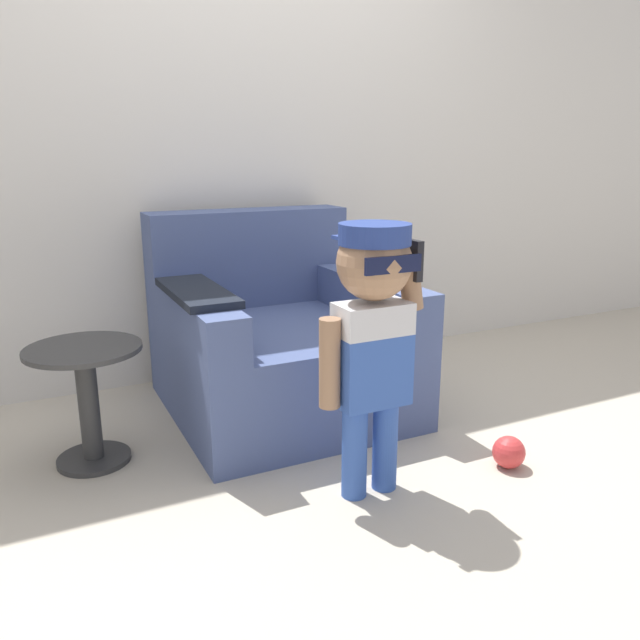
# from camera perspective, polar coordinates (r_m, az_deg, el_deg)

# --- Properties ---
(ground_plane) EXTENTS (10.00, 10.00, 0.00)m
(ground_plane) POSITION_cam_1_polar(r_m,az_deg,el_deg) (2.84, -2.56, -8.40)
(ground_plane) COLOR #BCB29E
(wall_back) EXTENTS (10.00, 0.05, 2.60)m
(wall_back) POSITION_cam_1_polar(r_m,az_deg,el_deg) (3.25, -7.93, 17.95)
(wall_back) COLOR silver
(wall_back) RESTS_ON ground_plane
(armchair) EXTENTS (0.99, 1.04, 0.86)m
(armchair) POSITION_cam_1_polar(r_m,az_deg,el_deg) (2.83, -4.01, -1.87)
(armchair) COLOR #475684
(armchair) RESTS_ON ground_plane
(person_child) EXTENTS (0.38, 0.28, 0.92)m
(person_child) POSITION_cam_1_polar(r_m,az_deg,el_deg) (2.00, 4.80, 0.06)
(person_child) COLOR #3356AD
(person_child) RESTS_ON ground_plane
(side_table) EXTENTS (0.41, 0.41, 0.45)m
(side_table) POSITION_cam_1_polar(r_m,az_deg,el_deg) (2.46, -20.48, -6.27)
(side_table) COLOR #333333
(side_table) RESTS_ON ground_plane
(toy_ball) EXTENTS (0.12, 0.12, 0.12)m
(toy_ball) POSITION_cam_1_polar(r_m,az_deg,el_deg) (2.45, 16.88, -11.49)
(toy_ball) COLOR #D13838
(toy_ball) RESTS_ON ground_plane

